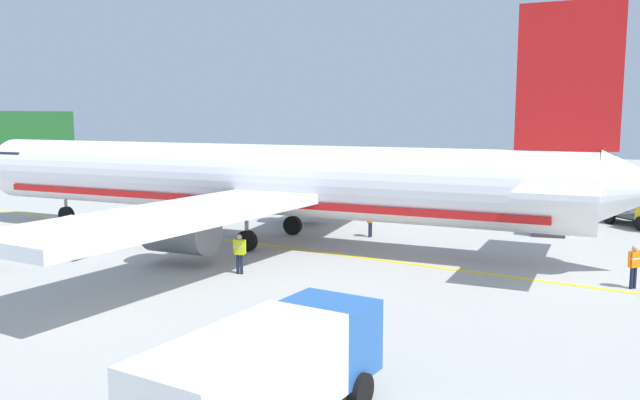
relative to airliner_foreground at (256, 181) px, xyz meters
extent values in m
cylinder|color=white|center=(-0.07, 0.56, 0.11)|extent=(8.20, 36.19, 3.80)
cone|color=white|center=(-2.43, 19.62, 0.11)|extent=(3.88, 2.83, 3.61)
cone|color=white|center=(2.34, -18.89, 0.51)|extent=(3.60, 3.57, 3.23)
cube|color=#192333|center=(-2.16, 17.44, 0.96)|extent=(3.50, 2.78, 0.60)
cube|color=white|center=(-8.89, -2.55, -0.56)|extent=(16.09, 5.10, 0.50)
cylinder|color=slate|center=(-6.40, -0.42, -1.76)|extent=(2.58, 3.45, 2.20)
cube|color=white|center=(9.25, -0.30, -0.56)|extent=(16.67, 8.29, 0.50)
cylinder|color=slate|center=(6.31, 1.15, -1.76)|extent=(2.58, 3.45, 2.20)
cube|color=red|center=(1.96, -15.81, 5.26)|extent=(0.90, 4.41, 6.50)
cube|color=white|center=(1.96, -15.81, 0.51)|extent=(10.71, 4.46, 0.24)
cube|color=red|center=(-0.07, 0.56, -0.94)|extent=(7.57, 32.60, 0.36)
cylinder|color=black|center=(-1.75, 14.14, -2.84)|extent=(0.48, 1.13, 1.10)
cylinder|color=gray|center=(-1.75, 14.14, -2.04)|extent=(0.20, 0.20, 0.50)
cylinder|color=black|center=(-2.47, -1.24, -2.84)|extent=(0.48, 1.13, 1.10)
cylinder|color=gray|center=(-2.47, -1.24, -2.04)|extent=(0.20, 0.20, 0.50)
cylinder|color=black|center=(2.69, -0.60, -2.84)|extent=(0.48, 1.13, 1.10)
cylinder|color=gray|center=(2.69, -0.60, -2.04)|extent=(0.20, 0.20, 0.50)
cube|color=#4C4C51|center=(17.45, -16.67, -2.67)|extent=(4.56, 4.72, 0.24)
cube|color=#2D2D33|center=(17.72, -16.38, -1.69)|extent=(3.68, 3.94, 1.91)
cube|color=#262628|center=(16.85, -17.34, -2.87)|extent=(5.27, 5.61, 0.16)
cylinder|color=black|center=(18.27, -17.41, -2.94)|extent=(0.81, 0.86, 0.90)
cylinder|color=black|center=(16.63, -15.94, -2.94)|extent=(0.81, 0.86, 0.90)
cube|color=#2659A5|center=(-15.00, -13.61, -1.89)|extent=(1.81, 2.21, 1.80)
cube|color=#192333|center=(-14.15, -13.61, -1.53)|extent=(0.09, 1.85, 0.94)
cube|color=white|center=(-18.37, -13.63, -1.84)|extent=(4.96, 2.23, 1.91)
cylinder|color=black|center=(-15.31, -12.51, -2.94)|extent=(0.90, 0.29, 0.90)
cylinder|color=black|center=(-15.29, -14.71, -2.94)|extent=(0.90, 0.29, 0.90)
cube|color=#333338|center=(-8.11, 5.38, -3.24)|extent=(2.06, 2.06, 0.30)
cube|color=silver|center=(-8.11, 5.38, -2.30)|extent=(1.81, 1.81, 1.58)
cube|color=silver|center=(-8.24, 5.89, -1.66)|extent=(1.61, 0.97, 0.55)
cube|color=#333338|center=(10.36, -13.49, -3.24)|extent=(2.16, 2.16, 0.30)
cube|color=silver|center=(10.36, -13.49, -2.29)|extent=(1.92, 1.92, 1.60)
cube|color=silver|center=(10.22, -12.97, -1.64)|extent=(1.69, 1.03, 0.57)
cylinder|color=#191E33|center=(-6.43, -3.85, -2.95)|extent=(0.14, 0.14, 0.88)
cylinder|color=#191E33|center=(-6.39, -4.02, -2.95)|extent=(0.14, 0.14, 0.88)
cube|color=#CCE519|center=(-6.41, -3.93, -2.18)|extent=(0.31, 0.48, 0.66)
cube|color=silver|center=(-6.41, -3.93, -2.15)|extent=(0.33, 0.49, 0.06)
sphere|color=tan|center=(-6.41, -3.93, -1.73)|extent=(0.24, 0.24, 0.24)
cylinder|color=#CCE519|center=(-6.47, -3.67, -2.15)|extent=(0.09, 0.09, 0.63)
cylinder|color=#CCE519|center=(-6.35, -4.20, -2.15)|extent=(0.09, 0.09, 0.63)
cylinder|color=#191E33|center=(4.49, -4.86, -2.97)|extent=(0.14, 0.14, 0.85)
cylinder|color=#191E33|center=(4.31, -4.86, -2.97)|extent=(0.14, 0.14, 0.85)
cube|color=orange|center=(4.40, -4.86, -2.22)|extent=(0.45, 0.23, 0.64)
cube|color=silver|center=(4.40, -4.86, -2.19)|extent=(0.46, 0.24, 0.06)
sphere|color=tan|center=(4.40, -4.86, -1.79)|extent=(0.23, 0.23, 0.23)
cylinder|color=orange|center=(4.67, -4.85, -2.19)|extent=(0.09, 0.09, 0.60)
cylinder|color=orange|center=(4.13, -4.87, -2.19)|extent=(0.09, 0.09, 0.60)
cylinder|color=#191E33|center=(0.10, -19.09, -2.95)|extent=(0.14, 0.14, 0.89)
cylinder|color=#191E33|center=(-0.04, -18.98, -2.95)|extent=(0.14, 0.14, 0.89)
cube|color=orange|center=(0.03, -19.04, -2.17)|extent=(0.48, 0.44, 0.67)
cube|color=silver|center=(0.03, -19.04, -2.14)|extent=(0.50, 0.45, 0.06)
sphere|color=tan|center=(0.03, -19.04, -1.72)|extent=(0.24, 0.24, 0.24)
cylinder|color=orange|center=(0.25, -19.20, -2.14)|extent=(0.09, 0.09, 0.63)
cylinder|color=orange|center=(-0.18, -18.87, -2.14)|extent=(0.09, 0.09, 0.63)
cube|color=yellow|center=(-0.70, -4.44, -3.39)|extent=(0.30, 60.00, 0.01)
camera|label=1|loc=(-28.17, -21.51, 3.57)|focal=36.03mm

